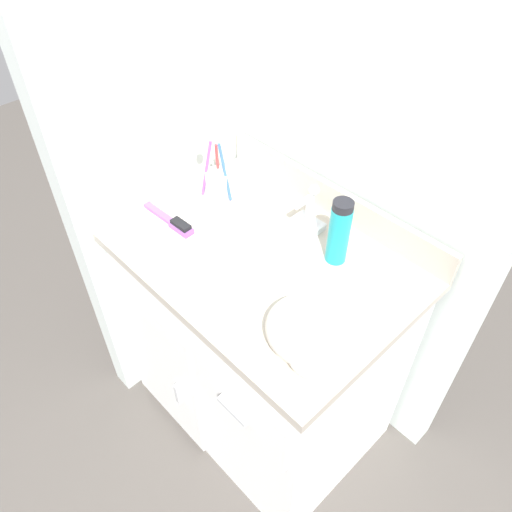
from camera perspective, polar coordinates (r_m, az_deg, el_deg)
The scene contains 10 objects.
ground_plane at distance 1.98m, azimuth 0.62°, elevation -16.78°, with size 6.00×6.00×0.00m, color #4C4742.
wall_back at distance 1.37m, azimuth 11.47°, elevation 15.94°, with size 0.98×0.08×2.20m, color silver.
wall_left at distance 1.46m, azimuth -12.07°, elevation 17.67°, with size 0.08×0.65×2.20m, color silver.
vanity at distance 1.63m, azimuth 0.61°, elevation -9.73°, with size 0.80×0.58×0.80m.
backsplash at distance 1.47m, azimuth 8.66°, elevation 6.47°, with size 0.80×0.02×0.09m.
sink_faucet at distance 1.40m, azimuth 6.03°, elevation 4.85°, with size 0.09×0.09×0.14m.
toothbrush_cup at distance 1.51m, azimuth -4.41°, elevation 8.42°, with size 0.10×0.08×0.21m.
shaving_cream_can at distance 1.28m, azimuth 9.48°, elevation 2.71°, with size 0.06×0.06×0.19m.
hairbrush at distance 1.44m, azimuth -9.36°, elevation 3.82°, with size 0.20×0.04×0.03m.
hand_towel at distance 1.11m, azimuth 6.20°, elevation -8.95°, with size 0.20×0.19×0.11m.
Camera 1 is at (0.68, -0.68, 1.73)m, focal length 35.00 mm.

